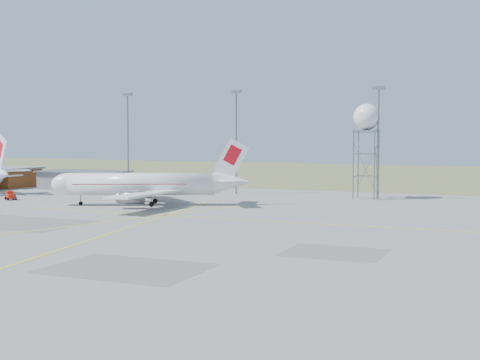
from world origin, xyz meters
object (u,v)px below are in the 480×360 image
at_px(baggage_tug, 10,197).
at_px(airliner_main, 145,185).
at_px(radar_tower, 366,146).
at_px(fire_truck, 135,185).

bearing_deg(baggage_tug, airliner_main, 33.22).
bearing_deg(radar_tower, fire_truck, -171.80).
relative_size(radar_tower, fire_truck, 1.92).
relative_size(fire_truck, baggage_tug, 3.73).
distance_m(airliner_main, baggage_tug, 27.33).
bearing_deg(radar_tower, airliner_main, -141.09).
xyz_separation_m(airliner_main, radar_tower, (31.54, 25.46, 6.32)).
distance_m(fire_truck, baggage_tug, 24.71).
bearing_deg(airliner_main, fire_truck, -77.72).
bearing_deg(airliner_main, baggage_tug, -19.92).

